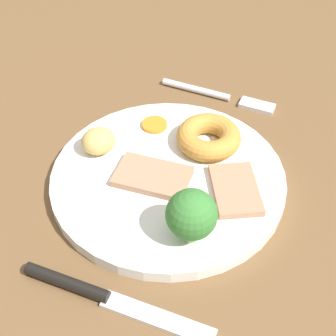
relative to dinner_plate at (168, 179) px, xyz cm
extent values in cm
cube|color=brown|center=(2.22, -2.73, -2.50)|extent=(120.00, 84.00, 3.60)
cylinder|color=white|center=(0.00, 0.00, 0.00)|extent=(25.62, 25.62, 1.40)
cube|color=tan|center=(1.25, -1.28, 1.10)|extent=(5.39, 8.20, 0.80)
cube|color=tan|center=(-0.13, 7.54, 1.10)|extent=(8.56, 7.42, 0.80)
torus|color=#C68938|center=(-6.20, 2.55, 1.90)|extent=(7.40, 7.40, 2.40)
ellipsoid|color=#D8B260|center=(-0.73, -8.68, 2.18)|extent=(5.18, 5.19, 2.96)
cylinder|color=orange|center=(-7.08, -4.51, 0.92)|extent=(3.04, 3.04, 0.44)
cylinder|color=#8CB766|center=(7.05, 5.10, 1.44)|extent=(1.78, 1.78, 1.48)
sphere|color=#387A33|center=(7.05, 5.10, 3.92)|extent=(4.94, 4.94, 4.94)
cylinder|color=silver|center=(-17.31, -2.46, -0.25)|extent=(1.30, 9.53, 0.90)
cube|color=silver|center=(-16.96, 5.79, -0.40)|extent=(2.19, 4.58, 0.60)
cylinder|color=black|center=(15.60, -3.85, -0.10)|extent=(1.29, 8.51, 1.20)
cube|color=silver|center=(15.70, 5.15, -0.50)|extent=(1.81, 10.52, 0.40)
camera|label=1|loc=(36.25, 14.16, 39.74)|focal=54.19mm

